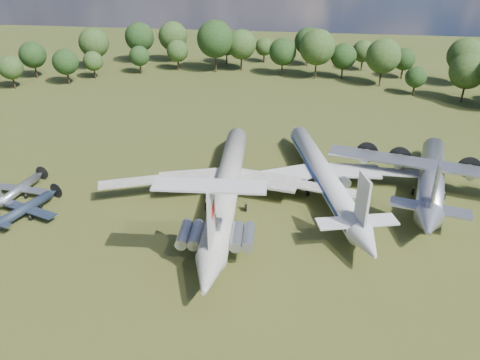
% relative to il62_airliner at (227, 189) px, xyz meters
% --- Properties ---
extents(ground, '(300.00, 300.00, 0.00)m').
position_rel_il62_airliner_xyz_m(ground, '(-5.50, -0.44, -2.64)').
color(ground, '#294115').
rests_on(ground, ground).
extents(il62_airliner, '(44.68, 56.31, 5.28)m').
position_rel_il62_airliner_xyz_m(il62_airliner, '(0.00, 0.00, 0.00)').
color(il62_airliner, beige).
rests_on(il62_airliner, ground).
extents(tu104_jet, '(47.41, 55.97, 4.83)m').
position_rel_il62_airliner_xyz_m(tu104_jet, '(15.25, 6.12, -0.23)').
color(tu104_jet, silver).
rests_on(tu104_jet, ground).
extents(an12_transport, '(42.35, 45.30, 5.03)m').
position_rel_il62_airliner_xyz_m(an12_transport, '(32.80, 7.63, -0.12)').
color(an12_transport, '#AAACB2').
rests_on(an12_transport, ground).
extents(small_prop_west, '(14.87, 17.38, 2.16)m').
position_rel_il62_airliner_xyz_m(small_prop_west, '(-30.00, -8.40, -1.56)').
color(small_prop_west, '#161C32').
rests_on(small_prop_west, ground).
extents(small_prop_northwest, '(11.80, 15.15, 2.07)m').
position_rel_il62_airliner_xyz_m(small_prop_northwest, '(-34.26, -2.60, -1.60)').
color(small_prop_northwest, '#A6A9AE').
rests_on(small_prop_northwest, ground).
extents(person_on_il62, '(0.75, 0.58, 1.85)m').
position_rel_il62_airliner_xyz_m(person_on_il62, '(0.92, -14.76, 3.57)').
color(person_on_il62, '#8D6B48').
rests_on(person_on_il62, il62_airliner).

